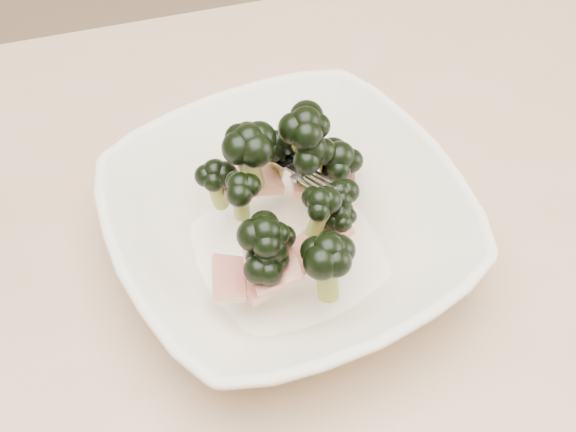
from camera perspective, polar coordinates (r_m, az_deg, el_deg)
The scene contains 2 objects.
dining_table at distance 0.70m, azimuth -7.89°, elevation -14.10°, with size 1.20×0.80×0.75m.
broccoli_dish at distance 0.62m, azimuth 0.05°, elevation -0.54°, with size 0.32×0.32×0.12m.
Camera 1 is at (0.01, -0.30, 1.28)m, focal length 50.00 mm.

